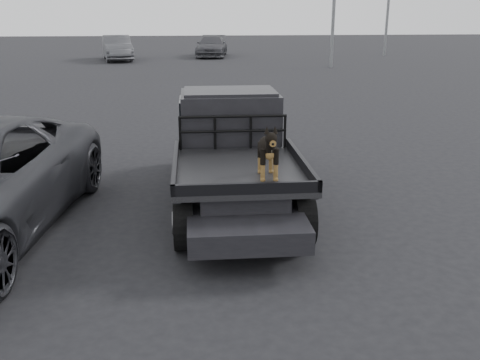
{
  "coord_description": "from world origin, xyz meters",
  "views": [
    {
      "loc": [
        -0.62,
        -6.15,
        3.19
      ],
      "look_at": [
        -0.08,
        -0.17,
        1.25
      ],
      "focal_mm": 40.0,
      "sensor_mm": 36.0,
      "label": 1
    }
  ],
  "objects_px": {
    "flatbed_ute": "(234,178)",
    "distant_car_b": "(212,46)",
    "distant_car_a": "(117,48)",
    "dog": "(268,151)"
  },
  "relations": [
    {
      "from": "flatbed_ute",
      "to": "distant_car_b",
      "type": "distance_m",
      "value": 28.79
    },
    {
      "from": "distant_car_b",
      "to": "flatbed_ute",
      "type": "bearing_deg",
      "value": -84.52
    },
    {
      "from": "flatbed_ute",
      "to": "distant_car_a",
      "type": "xyz_separation_m",
      "value": [
        -5.28,
        26.69,
        0.3
      ]
    },
    {
      "from": "dog",
      "to": "distant_car_b",
      "type": "xyz_separation_m",
      "value": [
        0.42,
        30.18,
        -0.6
      ]
    },
    {
      "from": "flatbed_ute",
      "to": "dog",
      "type": "bearing_deg",
      "value": -75.6
    },
    {
      "from": "distant_car_a",
      "to": "distant_car_b",
      "type": "height_order",
      "value": "distant_car_a"
    },
    {
      "from": "flatbed_ute",
      "to": "dog",
      "type": "xyz_separation_m",
      "value": [
        0.36,
        -1.4,
        0.83
      ]
    },
    {
      "from": "flatbed_ute",
      "to": "distant_car_a",
      "type": "height_order",
      "value": "distant_car_a"
    },
    {
      "from": "flatbed_ute",
      "to": "distant_car_b",
      "type": "height_order",
      "value": "distant_car_b"
    },
    {
      "from": "distant_car_a",
      "to": "dog",
      "type": "bearing_deg",
      "value": -90.41
    }
  ]
}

